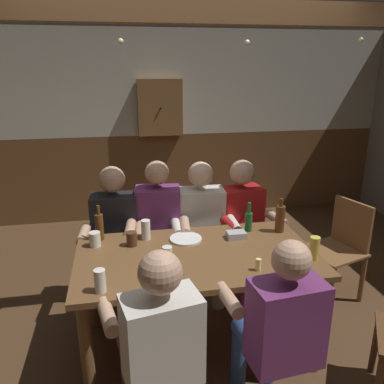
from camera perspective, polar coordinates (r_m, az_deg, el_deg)
ground_plane at (r=3.21m, az=0.44°, el=-20.71°), size 7.42×7.42×0.00m
back_wall_upper at (r=5.19m, az=-5.52°, el=15.40°), size 6.18×0.12×1.30m
back_wall_wainscot at (r=5.39m, az=-5.13°, el=2.42°), size 6.18×0.12×1.12m
ceiling_beam at (r=2.91m, az=-1.11°, el=24.65°), size 5.57×0.14×0.16m
dining_table at (r=2.81m, az=0.66°, el=-10.90°), size 1.65×0.93×0.76m
person_0 at (r=3.38m, az=-11.14°, el=-5.63°), size 0.54×0.54×1.22m
person_1 at (r=3.39m, az=-4.89°, el=-5.03°), size 0.54×0.57×1.25m
person_2 at (r=3.45m, az=1.35°, el=-4.63°), size 0.56×0.54×1.22m
person_3 at (r=3.54m, az=7.47°, el=-4.19°), size 0.55×0.58×1.22m
person_4 at (r=2.19m, az=-4.97°, el=-20.17°), size 0.57×0.59×1.19m
person_5 at (r=2.34m, az=12.39°, el=-18.00°), size 0.55×0.56×1.18m
chair_empty_near_left at (r=3.74m, az=20.55°, el=-7.41°), size 0.55×0.55×0.88m
table_candle at (r=2.57m, az=9.56°, el=-10.31°), size 0.04×0.04×0.08m
condiment_caddy at (r=3.00m, az=6.40°, el=-6.16°), size 0.14×0.10×0.05m
plate_0 at (r=2.96m, az=-0.92°, el=-6.77°), size 0.24×0.24×0.01m
bottle_0 at (r=3.14m, az=12.60°, el=-3.73°), size 0.07×0.07×0.27m
bottle_1 at (r=3.12m, az=8.18°, el=-4.08°), size 0.06×0.06×0.23m
bottle_2 at (r=3.01m, az=-13.22°, el=-4.83°), size 0.06×0.06×0.27m
pint_glass_0 at (r=2.62m, az=-3.60°, el=-9.06°), size 0.07×0.07×0.12m
pint_glass_1 at (r=2.78m, az=17.25°, el=-7.76°), size 0.07×0.07×0.16m
pint_glass_2 at (r=2.97m, az=-6.69°, el=-5.42°), size 0.07×0.07×0.15m
pint_glass_3 at (r=2.89m, az=-8.71°, el=-6.71°), size 0.08×0.08×0.10m
pint_glass_4 at (r=2.93m, az=-13.85°, el=-6.65°), size 0.08×0.08×0.11m
pint_glass_5 at (r=2.37m, az=-13.14°, el=-12.38°), size 0.07×0.07×0.14m
wall_dart_cabinet at (r=5.09m, az=-4.63°, el=12.08°), size 0.56×0.15×0.70m
string_lights at (r=2.85m, az=-0.91°, el=21.54°), size 4.37×0.04×0.11m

